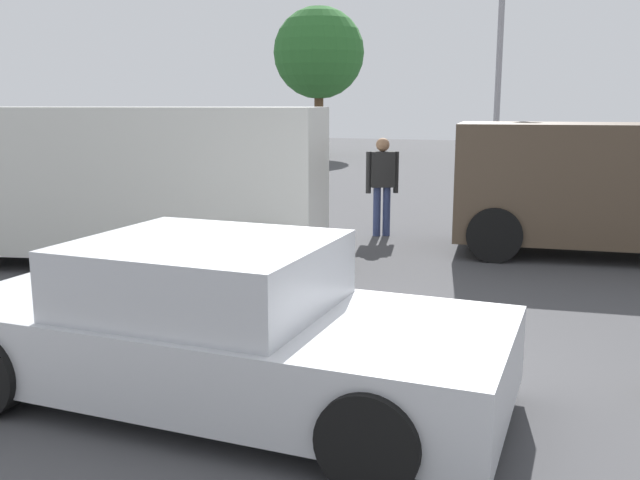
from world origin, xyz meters
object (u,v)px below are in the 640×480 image
at_px(pedestrian, 382,178).
at_px(suv_dark, 623,185).
at_px(van_white, 135,179).
at_px(sedan_foreground, 216,327).

bearing_deg(pedestrian, suv_dark, 58.18).
bearing_deg(suv_dark, pedestrian, 168.83).
distance_m(van_white, suv_dark, 7.17).
relative_size(van_white, suv_dark, 1.15).
bearing_deg(sedan_foreground, suv_dark, 66.01).
xyz_separation_m(sedan_foreground, suv_dark, (2.88, 6.84, 0.50)).
relative_size(van_white, pedestrian, 3.39).
bearing_deg(van_white, pedestrian, 35.24).
height_order(suv_dark, pedestrian, suv_dark).
bearing_deg(pedestrian, van_white, -68.61).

